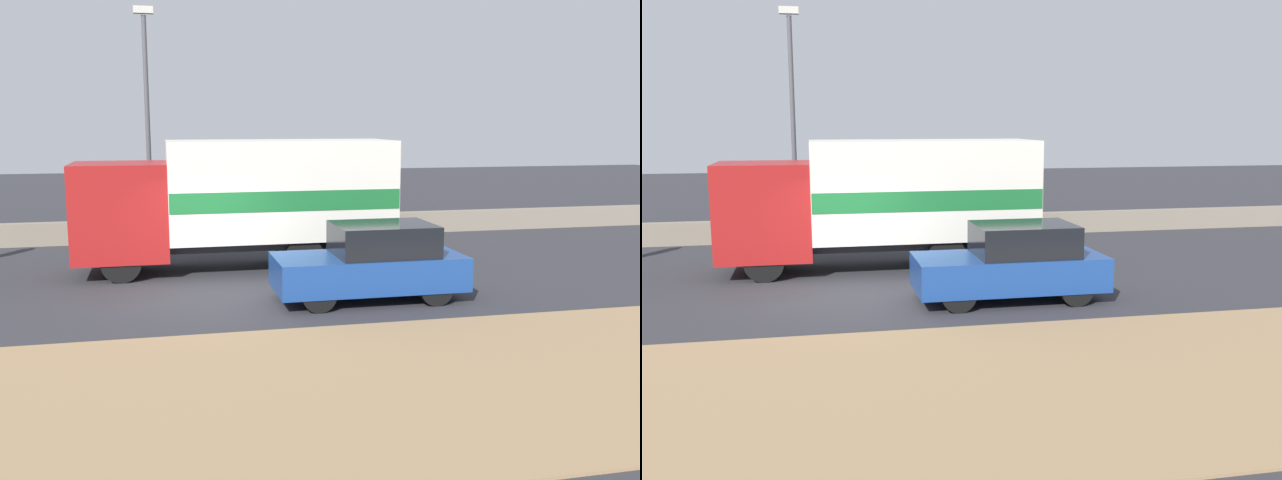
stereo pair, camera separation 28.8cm
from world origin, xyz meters
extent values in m
plane|color=#2D2D33|center=(0.00, 0.00, 0.00)|extent=(80.00, 80.00, 0.00)
cube|color=#937551|center=(0.00, -6.00, 0.02)|extent=(60.00, 6.07, 0.04)
cube|color=gray|center=(0.00, 7.62, 0.36)|extent=(60.00, 0.35, 0.71)
cylinder|color=#4C4C51|center=(-1.35, 6.56, 3.41)|extent=(0.14, 0.14, 6.82)
cube|color=beige|center=(-1.35, 6.56, 6.97)|extent=(0.56, 0.28, 0.20)
cube|color=maroon|center=(-2.03, 2.77, 1.61)|extent=(2.29, 2.25, 2.36)
cube|color=black|center=(-3.15, 2.77, 2.08)|extent=(0.06, 1.91, 1.04)
cube|color=#2D2D33|center=(1.98, 2.77, 0.69)|extent=(5.73, 1.28, 0.25)
cube|color=silver|center=(1.98, 2.77, 2.07)|extent=(5.73, 2.34, 2.50)
cube|color=#19662D|center=(1.98, 2.77, 1.87)|extent=(5.70, 2.36, 0.50)
cylinder|color=black|center=(-2.03, 1.82, 0.47)|extent=(0.95, 0.28, 0.95)
cylinder|color=black|center=(-2.03, 3.73, 0.47)|extent=(0.95, 0.28, 0.95)
cylinder|color=black|center=(3.56, 1.82, 0.47)|extent=(0.95, 0.28, 0.95)
cylinder|color=black|center=(3.56, 3.73, 0.47)|extent=(0.95, 0.28, 0.95)
cylinder|color=black|center=(2.41, 1.82, 0.47)|extent=(0.95, 0.28, 0.95)
cylinder|color=black|center=(2.41, 3.73, 0.47)|extent=(0.95, 0.28, 0.95)
cube|color=navy|center=(3.22, -1.08, 0.63)|extent=(4.03, 1.79, 0.72)
cube|color=black|center=(3.54, -1.08, 1.31)|extent=(2.10, 1.64, 0.66)
cylinder|color=black|center=(1.97, -1.86, 0.36)|extent=(0.71, 0.20, 0.71)
cylinder|color=black|center=(1.97, -0.31, 0.36)|extent=(0.71, 0.20, 0.71)
cylinder|color=black|center=(4.47, -1.86, 0.36)|extent=(0.71, 0.20, 0.71)
cylinder|color=black|center=(4.47, -0.31, 0.36)|extent=(0.71, 0.20, 0.71)
camera|label=1|loc=(-1.08, -15.41, 3.81)|focal=40.00mm
camera|label=2|loc=(-0.80, -15.47, 3.81)|focal=40.00mm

